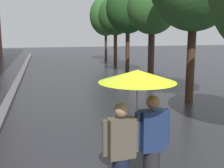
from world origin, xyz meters
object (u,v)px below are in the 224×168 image
at_px(couple_under_umbrella, 137,116).
at_px(street_tree_2, 152,9).
at_px(street_tree_5, 106,16).
at_px(street_tree_3, 128,9).
at_px(street_tree_4, 116,16).

bearing_deg(couple_under_umbrella, street_tree_2, 68.31).
distance_m(street_tree_2, street_tree_5, 11.24).
xyz_separation_m(street_tree_3, street_tree_4, (0.12, 3.54, -0.25)).
height_order(street_tree_5, couple_under_umbrella, street_tree_5).
bearing_deg(couple_under_umbrella, street_tree_3, 74.57).
distance_m(street_tree_2, couple_under_umbrella, 10.21).
height_order(street_tree_2, street_tree_3, street_tree_3).
height_order(street_tree_3, street_tree_5, street_tree_5).
xyz_separation_m(street_tree_3, couple_under_umbrella, (-3.59, -13.02, -2.43)).
bearing_deg(street_tree_5, street_tree_2, -90.78).
bearing_deg(street_tree_4, couple_under_umbrella, -102.62).
xyz_separation_m(street_tree_2, street_tree_3, (-0.09, 3.76, 0.24)).
xyz_separation_m(street_tree_2, street_tree_4, (0.03, 7.30, -0.01)).
height_order(street_tree_2, street_tree_5, street_tree_5).
xyz_separation_m(street_tree_2, couple_under_umbrella, (-3.68, -9.27, -2.18)).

